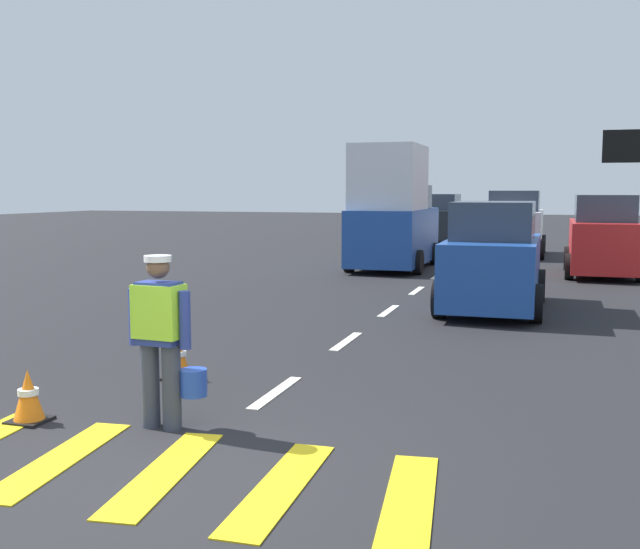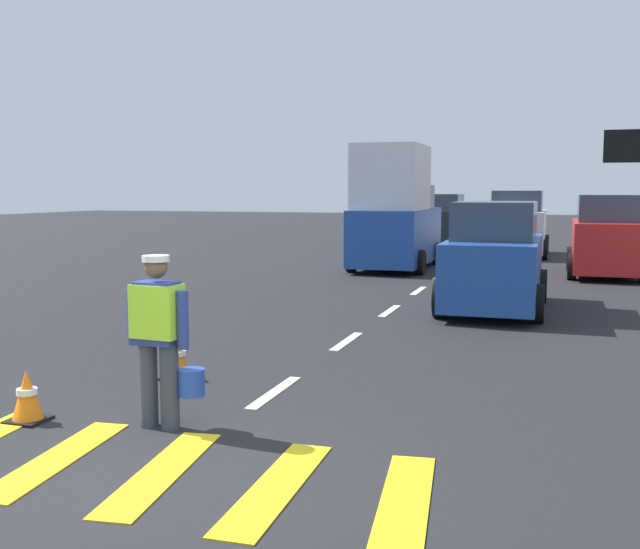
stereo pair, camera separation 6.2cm
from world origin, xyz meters
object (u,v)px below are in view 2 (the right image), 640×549
(car_oncoming_third, at_px, (443,220))
(car_parked_far, at_px, (606,239))
(traffic_cone_near, at_px, (177,357))
(car_outgoing_ahead, at_px, (495,260))
(traffic_cone_far, at_px, (27,396))
(car_outgoing_far, at_px, (518,226))
(delivery_truck, at_px, (395,214))
(road_worker, at_px, (160,333))

(car_oncoming_third, relative_size, car_parked_far, 1.05)
(traffic_cone_near, xyz_separation_m, car_outgoing_ahead, (3.21, 6.54, 0.69))
(traffic_cone_far, height_order, car_parked_far, car_parked_far)
(car_outgoing_ahead, bearing_deg, car_parked_far, 70.85)
(car_parked_far, bearing_deg, car_outgoing_far, 114.52)
(traffic_cone_near, bearing_deg, delivery_truck, 90.73)
(car_oncoming_third, bearing_deg, traffic_cone_near, -88.78)
(traffic_cone_near, relative_size, car_parked_far, 0.14)
(car_oncoming_third, height_order, car_outgoing_far, car_outgoing_far)
(traffic_cone_far, bearing_deg, traffic_cone_near, 73.41)
(traffic_cone_near, distance_m, delivery_truck, 13.35)
(traffic_cone_near, distance_m, traffic_cone_far, 2.06)
(car_parked_far, bearing_deg, car_outgoing_ahead, -109.15)
(road_worker, xyz_separation_m, car_oncoming_third, (-1.31, 26.88, 0.05))
(car_outgoing_ahead, bearing_deg, traffic_cone_near, -116.19)
(road_worker, bearing_deg, traffic_cone_far, -170.08)
(traffic_cone_far, relative_size, delivery_truck, 0.11)
(road_worker, bearing_deg, car_outgoing_ahead, 73.59)
(car_outgoing_ahead, bearing_deg, traffic_cone_far, -114.08)
(car_outgoing_ahead, height_order, car_outgoing_far, car_outgoing_far)
(delivery_truck, height_order, car_outgoing_ahead, delivery_truck)
(traffic_cone_far, height_order, delivery_truck, delivery_truck)
(traffic_cone_far, relative_size, car_parked_far, 0.14)
(delivery_truck, distance_m, car_outgoing_far, 6.51)
(car_oncoming_third, bearing_deg, car_parked_far, -62.81)
(traffic_cone_near, bearing_deg, car_outgoing_ahead, 63.81)
(car_oncoming_third, bearing_deg, road_worker, -87.20)
(car_parked_far, bearing_deg, delivery_truck, -179.95)
(traffic_cone_near, relative_size, car_outgoing_far, 0.12)
(road_worker, xyz_separation_m, delivery_truck, (-0.95, 15.02, 0.68))
(traffic_cone_far, xyz_separation_m, car_outgoing_ahead, (3.80, 8.51, 0.70))
(delivery_truck, distance_m, car_outgoing_ahead, 7.58)
(traffic_cone_near, distance_m, car_parked_far, 14.42)
(delivery_truck, height_order, car_parked_far, delivery_truck)
(car_oncoming_third, bearing_deg, car_outgoing_far, -60.47)
(traffic_cone_near, height_order, car_outgoing_ahead, car_outgoing_ahead)
(delivery_truck, xyz_separation_m, car_outgoing_far, (3.14, 5.68, -0.55))
(traffic_cone_near, xyz_separation_m, delivery_truck, (-0.17, 13.28, 1.34))
(traffic_cone_near, relative_size, traffic_cone_far, 1.03)
(delivery_truck, xyz_separation_m, car_outgoing_ahead, (3.39, -6.75, -0.65))
(car_outgoing_far, bearing_deg, traffic_cone_near, -98.90)
(traffic_cone_near, xyz_separation_m, traffic_cone_far, (-0.59, -1.97, -0.01))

